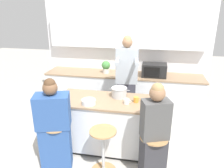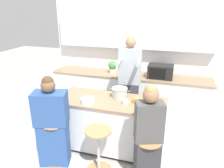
% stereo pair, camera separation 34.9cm
% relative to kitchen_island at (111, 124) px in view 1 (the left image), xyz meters
% --- Properties ---
extents(ground_plane, '(16.00, 16.00, 0.00)m').
position_rel_kitchen_island_xyz_m(ground_plane, '(0.00, 0.00, -0.46)').
color(ground_plane, '#B2ADA3').
extents(wall_back, '(3.70, 0.22, 2.70)m').
position_rel_kitchen_island_xyz_m(wall_back, '(0.00, 1.69, 1.09)').
color(wall_back, white).
rests_on(wall_back, ground_plane).
extents(back_counter, '(3.43, 0.63, 0.92)m').
position_rel_kitchen_island_xyz_m(back_counter, '(0.00, 1.38, 0.00)').
color(back_counter, silver).
rests_on(back_counter, ground_plane).
extents(kitchen_island, '(1.77, 0.73, 0.90)m').
position_rel_kitchen_island_xyz_m(kitchen_island, '(0.00, 0.00, 0.00)').
color(kitchen_island, black).
rests_on(kitchen_island, ground_plane).
extents(bar_stool_leftmost, '(0.38, 0.38, 0.70)m').
position_rel_kitchen_island_xyz_m(bar_stool_leftmost, '(-0.71, -0.59, -0.07)').
color(bar_stool_leftmost, tan).
rests_on(bar_stool_leftmost, ground_plane).
extents(bar_stool_center, '(0.38, 0.38, 0.70)m').
position_rel_kitchen_island_xyz_m(bar_stool_center, '(0.00, -0.60, -0.07)').
color(bar_stool_center, tan).
rests_on(bar_stool_center, ground_plane).
extents(bar_stool_rightmost, '(0.38, 0.38, 0.70)m').
position_rel_kitchen_island_xyz_m(bar_stool_rightmost, '(0.71, -0.61, -0.07)').
color(bar_stool_rightmost, tan).
rests_on(bar_stool_rightmost, ground_plane).
extents(person_cooking, '(0.46, 0.62, 1.85)m').
position_rel_kitchen_island_xyz_m(person_cooking, '(0.16, 0.66, 0.46)').
color(person_cooking, '#383842').
rests_on(person_cooking, ground_plane).
extents(person_wrapped_blanket, '(0.54, 0.41, 1.43)m').
position_rel_kitchen_island_xyz_m(person_wrapped_blanket, '(-0.72, -0.62, 0.22)').
color(person_wrapped_blanket, '#2D5193').
rests_on(person_wrapped_blanket, ground_plane).
extents(person_seated_near, '(0.41, 0.36, 1.46)m').
position_rel_kitchen_island_xyz_m(person_seated_near, '(0.70, -0.62, 0.23)').
color(person_seated_near, '#333338').
rests_on(person_seated_near, ground_plane).
extents(cooking_pot, '(0.35, 0.26, 0.16)m').
position_rel_kitchen_island_xyz_m(cooking_pot, '(0.11, 0.15, 0.53)').
color(cooking_pot, '#B7BABC').
rests_on(cooking_pot, kitchen_island).
extents(fruit_bowl, '(0.21, 0.21, 0.08)m').
position_rel_kitchen_island_xyz_m(fruit_bowl, '(-0.31, -0.22, 0.48)').
color(fruit_bowl, white).
rests_on(fruit_bowl, kitchen_island).
extents(coffee_cup_near, '(0.12, 0.09, 0.08)m').
position_rel_kitchen_island_xyz_m(coffee_cup_near, '(0.26, -0.09, 0.48)').
color(coffee_cup_near, white).
rests_on(coffee_cup_near, kitchen_island).
extents(coffee_cup_far, '(0.11, 0.08, 0.09)m').
position_rel_kitchen_island_xyz_m(coffee_cup_far, '(0.40, 0.00, 0.49)').
color(coffee_cup_far, orange).
rests_on(coffee_cup_far, kitchen_island).
extents(microwave, '(0.51, 0.35, 0.27)m').
position_rel_kitchen_island_xyz_m(microwave, '(0.66, 1.34, 0.60)').
color(microwave, black).
rests_on(microwave, back_counter).
extents(potted_plant, '(0.19, 0.19, 0.27)m').
position_rel_kitchen_island_xyz_m(potted_plant, '(-0.39, 1.38, 0.61)').
color(potted_plant, beige).
rests_on(potted_plant, back_counter).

